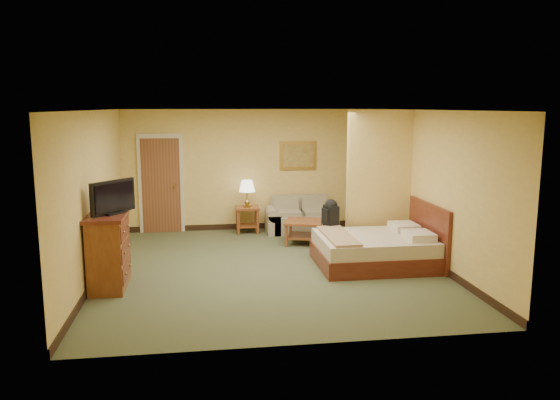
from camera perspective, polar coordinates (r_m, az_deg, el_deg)
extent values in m
plane|color=#4A5134|center=(9.17, -1.05, -7.10)|extent=(6.00, 6.00, 0.00)
plane|color=white|center=(8.77, -1.11, 9.38)|extent=(6.00, 6.00, 0.00)
cube|color=#E0BC5F|center=(11.83, -2.89, 3.16)|extent=(5.50, 0.02, 2.60)
cube|color=#E0BC5F|center=(8.96, -18.80, 0.52)|extent=(0.02, 6.00, 2.60)
cube|color=#E0BC5F|center=(9.61, 15.43, 1.28)|extent=(0.02, 6.00, 2.60)
cube|color=#E0BC5F|center=(10.25, 10.29, 1.99)|extent=(1.20, 0.15, 2.60)
cube|color=beige|center=(11.82, -12.33, 1.71)|extent=(0.94, 0.06, 2.10)
cube|color=brown|center=(11.81, -12.32, 1.46)|extent=(0.80, 0.04, 2.00)
cylinder|color=#A1833B|center=(11.73, -10.88, 1.46)|extent=(0.04, 0.12, 0.04)
cube|color=black|center=(12.03, -2.83, -2.72)|extent=(5.50, 0.02, 0.12)
cube|color=gray|center=(11.68, 2.25, -2.46)|extent=(1.24, 0.66, 0.37)
cube|color=gray|center=(11.89, 2.01, -0.37)|extent=(1.24, 0.16, 0.39)
cube|color=gray|center=(11.59, -0.77, -2.45)|extent=(0.27, 0.66, 0.42)
cube|color=gray|center=(11.81, 5.21, -2.26)|extent=(0.27, 0.66, 0.42)
cube|color=brown|center=(11.59, -3.45, -0.81)|extent=(0.50, 0.50, 0.04)
cube|color=brown|center=(11.66, -3.43, -2.67)|extent=(0.42, 0.42, 0.03)
cube|color=brown|center=(11.43, -4.36, -2.39)|extent=(0.05, 0.05, 0.51)
cube|color=brown|center=(11.46, -2.35, -2.33)|extent=(0.05, 0.05, 0.51)
cube|color=brown|center=(11.82, -4.50, -1.98)|extent=(0.05, 0.05, 0.51)
cube|color=brown|center=(11.86, -2.55, -1.93)|extent=(0.05, 0.05, 0.51)
cylinder|color=#A1833B|center=(11.58, -3.46, -0.62)|extent=(0.17, 0.17, 0.04)
cylinder|color=#A1833B|center=(11.54, -3.47, 0.45)|extent=(0.02, 0.02, 0.29)
cone|color=white|center=(11.51, -3.48, 1.47)|extent=(0.34, 0.34, 0.24)
cube|color=brown|center=(10.66, 2.53, -2.27)|extent=(0.89, 0.89, 0.04)
cube|color=brown|center=(10.72, 2.51, -3.76)|extent=(0.76, 0.76, 0.03)
cube|color=brown|center=(10.36, 1.17, -3.89)|extent=(0.05, 0.05, 0.43)
cube|color=brown|center=(11.06, 3.78, -3.03)|extent=(0.05, 0.05, 0.43)
cube|color=#B78E3F|center=(11.91, 1.90, 4.66)|extent=(0.81, 0.03, 0.63)
cube|color=olive|center=(11.89, 1.91, 4.65)|extent=(0.67, 0.02, 0.49)
cube|color=brown|center=(8.46, -17.45, -5.28)|extent=(0.49, 0.97, 1.06)
cube|color=#531C13|center=(8.33, -17.65, -1.57)|extent=(0.55, 1.04, 0.05)
cube|color=black|center=(8.31, -16.98, -1.28)|extent=(0.37, 0.40, 0.03)
cube|color=black|center=(8.27, -17.06, 0.33)|extent=(0.54, 0.67, 0.48)
cube|color=#531C13|center=(9.40, 9.72, -5.91)|extent=(1.90, 1.52, 0.28)
cube|color=beige|center=(9.34, 9.77, -4.39)|extent=(1.84, 1.46, 0.23)
cube|color=#531C13|center=(9.64, 15.23, -3.39)|extent=(0.06, 1.61, 1.04)
cube|color=silver|center=(9.22, 14.29, -3.65)|extent=(0.43, 0.52, 0.13)
cube|color=silver|center=(9.82, 12.82, -2.77)|extent=(0.43, 0.52, 0.13)
cube|color=#9C7755|center=(9.14, 6.10, -3.76)|extent=(0.43, 1.42, 0.05)
cube|color=black|center=(9.89, 5.34, -1.68)|extent=(0.25, 0.32, 0.38)
sphere|color=black|center=(9.85, 5.36, -0.58)|extent=(0.23, 0.23, 0.23)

